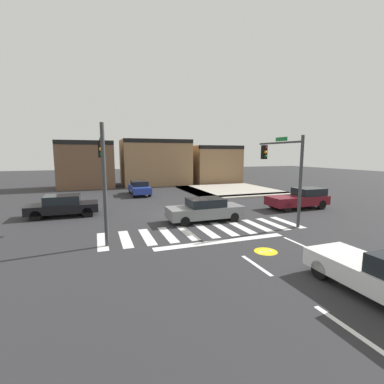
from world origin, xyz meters
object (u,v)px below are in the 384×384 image
(car_blue, at_px, (139,188))
(car_maroon, at_px, (300,198))
(traffic_signal_southwest, at_px, (102,162))
(car_gray, at_px, (205,210))
(car_black, at_px, (63,206))
(traffic_signal_southeast, at_px, (283,163))

(car_blue, distance_m, car_maroon, 15.61)
(traffic_signal_southwest, distance_m, car_maroon, 15.07)
(traffic_signal_southwest, xyz_separation_m, car_gray, (6.09, 1.08, -3.09))
(traffic_signal_southwest, xyz_separation_m, car_black, (-2.55, 5.59, -3.09))
(car_black, distance_m, car_maroon, 17.45)
(car_blue, bearing_deg, car_gray, 10.10)
(traffic_signal_southeast, distance_m, car_black, 14.81)
(traffic_signal_southwest, bearing_deg, car_gray, -79.92)
(car_maroon, bearing_deg, traffic_signal_southeast, 34.60)
(car_gray, height_order, car_maroon, car_maroon)
(car_black, relative_size, car_maroon, 0.95)
(traffic_signal_southeast, bearing_deg, car_black, 65.41)
(traffic_signal_southwest, height_order, car_blue, traffic_signal_southwest)
(traffic_signal_southwest, height_order, car_black, traffic_signal_southwest)
(car_blue, height_order, car_maroon, car_maroon)
(traffic_signal_southeast, bearing_deg, car_gray, 71.35)
(car_blue, bearing_deg, car_maroon, 43.40)
(car_gray, relative_size, car_maroon, 1.01)
(car_black, bearing_deg, car_blue, 51.32)
(traffic_signal_southwest, relative_size, car_gray, 1.17)
(traffic_signal_southeast, relative_size, car_gray, 1.10)
(car_gray, xyz_separation_m, car_black, (-8.64, 4.50, 0.01))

